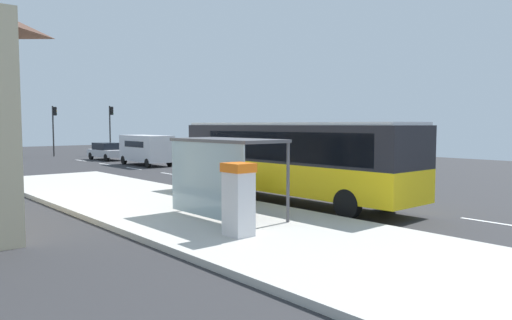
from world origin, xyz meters
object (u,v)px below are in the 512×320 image
recycling_bin_green (205,185)px  recycling_bin_orange (215,187)px  white_van (146,148)px  sedan_near (107,151)px  bus (291,157)px  traffic_light_near_side (111,122)px  traffic_light_median (54,123)px  bus_shelter (219,157)px  recycling_bin_yellow (226,189)px  traffic_light_far_side (18,123)px  recycling_bin_blue (237,190)px  ticket_machine (239,199)px

recycling_bin_green → recycling_bin_orange: bearing=-90.0°
white_van → sedan_near: (0.10, 7.41, -0.55)m
white_van → recycling_bin_green: size_ratio=5.50×
bus → recycling_bin_orange: bus is taller
bus → traffic_light_near_side: size_ratio=2.20×
traffic_light_median → bus_shelter: bearing=-100.6°
recycling_bin_yellow → traffic_light_far_side: size_ratio=0.19×
sedan_near → recycling_bin_green: size_ratio=4.71×
traffic_light_near_side → traffic_light_median: traffic_light_near_side is taller
recycling_bin_blue → bus_shelter: bearing=-139.4°
sedan_near → traffic_light_median: 8.49m
sedan_near → traffic_light_far_side: size_ratio=0.90×
traffic_light_far_side → bus_shelter: size_ratio=1.24×
traffic_light_far_side → traffic_light_median: 3.59m
recycling_bin_blue → recycling_bin_green: (0.00, 2.10, 0.00)m
recycling_bin_orange → recycling_bin_green: size_ratio=1.00×
traffic_light_far_side → bus_shelter: 35.82m
traffic_light_far_side → recycling_bin_blue: bearing=-91.9°
sedan_near → traffic_light_median: size_ratio=0.91×
bus_shelter → recycling_bin_yellow: bearing=49.6°
white_van → traffic_light_near_side: traffic_light_near_side is taller
bus → sedan_near: bearing=81.6°
bus → bus_shelter: bus is taller
recycling_bin_orange → traffic_light_far_side: bearing=88.1°
recycling_bin_orange → traffic_light_median: bearing=82.1°
ticket_machine → recycling_bin_green: (3.30, 6.33, -0.52)m
recycling_bin_yellow → traffic_light_near_side: 33.78m
white_van → recycling_bin_blue: bearing=-108.4°
ticket_machine → bus_shelter: 2.73m
white_van → recycling_bin_blue: size_ratio=5.50×
ticket_machine → white_van: bearing=67.6°
recycling_bin_blue → traffic_light_near_side: bearing=73.6°
bus → traffic_light_median: bearing=86.5°
bus → recycling_bin_blue: 2.78m
sedan_near → ticket_machine: bearing=-107.6°
ticket_machine → recycling_bin_orange: bearing=59.6°
recycling_bin_yellow → bus: bearing=-22.9°
white_van → traffic_light_median: traffic_light_median is taller
bus → recycling_bin_orange: 3.27m
recycling_bin_green → bus_shelter: size_ratio=0.24×
ticket_machine → traffic_light_median: size_ratio=0.39×
ticket_machine → traffic_light_far_side: (4.40, 37.98, 2.12)m
white_van → recycling_bin_yellow: bearing=-109.0°
recycling_bin_green → traffic_light_far_side: 31.78m
recycling_bin_green → traffic_light_near_side: 32.45m
recycling_bin_orange → traffic_light_near_side: size_ratio=0.19×
traffic_light_far_side → bus_shelter: traffic_light_far_side is taller
bus → bus_shelter: 4.95m
ticket_machine → traffic_light_far_side: traffic_light_far_side is taller
sedan_near → traffic_light_far_side: traffic_light_far_side is taller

